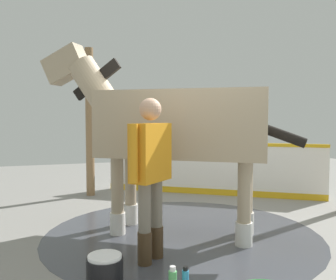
% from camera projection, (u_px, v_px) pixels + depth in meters
% --- Properties ---
extents(ground_plane, '(16.00, 16.00, 0.02)m').
position_uv_depth(ground_plane, '(207.00, 239.00, 4.58)').
color(ground_plane, gray).
extents(wet_patch, '(3.56, 3.56, 0.00)m').
position_uv_depth(wet_patch, '(182.00, 234.00, 4.73)').
color(wet_patch, '#42444C').
rests_on(wet_patch, ground).
extents(barrier_wall, '(3.61, 2.43, 1.03)m').
position_uv_depth(barrier_wall, '(211.00, 170.00, 7.11)').
color(barrier_wall, white).
rests_on(barrier_wall, ground).
extents(roof_post_near, '(0.16, 0.16, 2.84)m').
position_uv_depth(roof_post_near, '(90.00, 122.00, 6.99)').
color(roof_post_near, olive).
rests_on(roof_post_near, ground).
extents(horse, '(3.02, 2.15, 2.52)m').
position_uv_depth(horse, '(173.00, 126.00, 4.68)').
color(horse, tan).
rests_on(horse, ground).
extents(handler, '(0.54, 0.49, 1.72)m').
position_uv_depth(handler, '(150.00, 167.00, 3.79)').
color(handler, '#47331E').
rests_on(handler, ground).
extents(wash_bucket, '(0.33, 0.33, 0.30)m').
position_uv_depth(wash_bucket, '(105.00, 271.00, 3.24)').
color(wash_bucket, black).
rests_on(wash_bucket, ground).
extents(bottle_shampoo, '(0.06, 0.06, 0.20)m').
position_uv_depth(bottle_shampoo, '(185.00, 279.00, 3.21)').
color(bottle_shampoo, '#3399CC').
rests_on(bottle_shampoo, ground).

